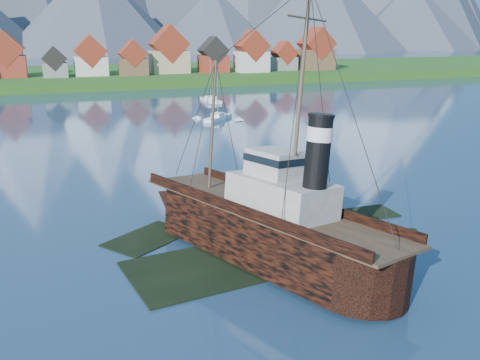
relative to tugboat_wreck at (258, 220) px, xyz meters
name	(u,v)px	position (x,y,z in m)	size (l,w,h in m)	color
ground	(257,250)	(0.07, 0.42, -3.05)	(1400.00, 1400.00, 0.00)	#1C344E
shoal	(266,242)	(1.84, 2.57, -3.40)	(31.71, 21.24, 1.14)	black
shore_bank	(94,80)	(0.07, 170.42, -3.05)	(600.00, 80.00, 3.20)	#154413
seawall	(105,91)	(0.07, 132.42, -3.05)	(600.00, 2.50, 2.00)	#3F3D38
tugboat_wreck	(258,220)	(0.00, 0.00, 0.00)	(7.12, 30.67, 24.30)	black
sailboat_d	(218,118)	(17.65, 68.88, -2.76)	(8.22, 8.24, 12.70)	white
sailboat_e	(211,101)	(24.46, 97.16, -2.78)	(3.19, 10.72, 12.29)	white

